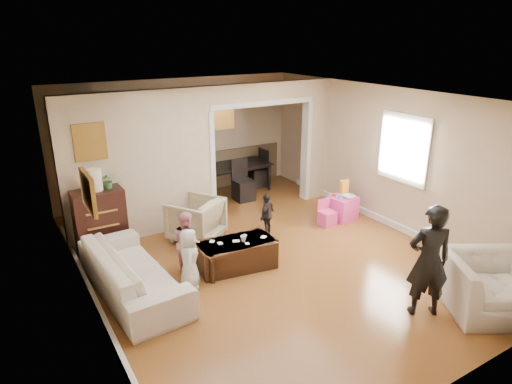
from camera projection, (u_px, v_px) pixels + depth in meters
floor at (262, 254)px, 7.43m from camera, size 7.00×7.00×0.00m
partition_left at (141, 166)px, 7.76m from camera, size 2.75×0.18×2.60m
partition_right at (315, 140)px, 9.65m from camera, size 0.55×0.18×2.60m
partition_header at (262, 92)px, 8.60m from camera, size 2.22×0.18×0.35m
window_pane at (404, 149)px, 7.92m from camera, size 0.03×0.95×1.10m
framed_art_partition at (90, 142)px, 7.10m from camera, size 0.45×0.03×0.55m
framed_art_sofa_wall at (88, 192)px, 5.01m from camera, size 0.03×0.55×0.40m
framed_art_alcove at (224, 116)px, 10.16m from camera, size 0.45×0.03×0.55m
sofa at (133, 271)px, 6.24m from camera, size 1.04×2.34×0.67m
armchair_back at (196, 219)px, 7.87m from camera, size 1.13×1.14×0.76m
armchair_front at (493, 286)px, 5.81m from camera, size 1.51×1.46×0.75m
dresser at (100, 222)px, 7.34m from camera, size 0.80×0.45×1.10m
table_lamp at (95, 180)px, 7.10m from camera, size 0.22×0.22×0.36m
potted_plant at (108, 180)px, 7.21m from camera, size 0.25×0.21×0.27m
coffee_table at (236, 254)px, 6.96m from camera, size 1.26×0.77×0.44m
coffee_cup at (243, 239)px, 6.88m from camera, size 0.11×0.11×0.09m
play_table at (342, 208)px, 8.80m from camera, size 0.54×0.54×0.46m
cereal_box at (344, 187)px, 8.81m from camera, size 0.21×0.10×0.30m
cyan_cup at (341, 196)px, 8.62m from camera, size 0.08×0.08×0.08m
toy_block at (334, 195)px, 8.75m from camera, size 0.10×0.09×0.05m
play_bowl at (349, 197)px, 8.64m from camera, size 0.25×0.25×0.06m
dining_table at (230, 178)px, 10.28m from camera, size 1.87×1.05×0.65m
adult_person at (429, 261)px, 5.63m from camera, size 0.67×0.59×1.53m
child_kneel_a at (189, 259)px, 6.34m from camera, size 0.42×0.51×0.90m
child_kneel_b at (186, 242)px, 6.76m from camera, size 0.46×0.54×0.99m
child_toddler at (267, 215)px, 8.01m from camera, size 0.50×0.41×0.80m
craft_papers at (237, 240)px, 6.92m from camera, size 0.88×0.45×0.00m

